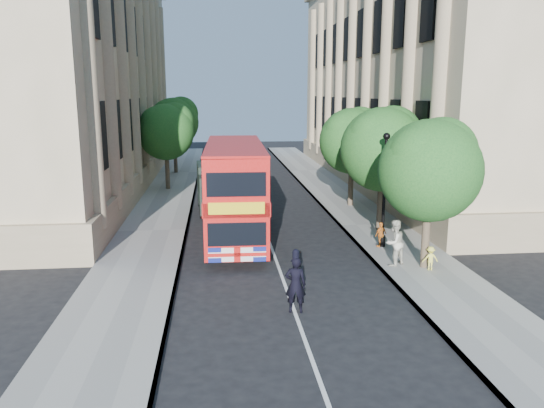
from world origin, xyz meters
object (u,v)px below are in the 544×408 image
object	(u,v)px
lamp_post	(384,195)
double_decker_bus	(235,189)
police_constable	(295,285)
woman_pedestrian	(394,243)
box_van	(215,189)

from	to	relation	value
lamp_post	double_decker_bus	bearing A→B (deg)	161.32
police_constable	woman_pedestrian	size ratio (longest dim) A/B	0.99
box_van	woman_pedestrian	xyz separation A→B (m)	(7.17, -11.20, -0.30)
lamp_post	double_decker_bus	distance (m)	6.95
double_decker_bus	police_constable	distance (m)	9.14
double_decker_bus	box_van	size ratio (longest dim) A/B	1.98
police_constable	lamp_post	bearing A→B (deg)	-117.37
lamp_post	police_constable	world-z (taller)	lamp_post
double_decker_bus	police_constable	xyz separation A→B (m)	(1.60, -8.86, -1.58)
lamp_post	box_van	world-z (taller)	lamp_post
lamp_post	woman_pedestrian	size ratio (longest dim) A/B	2.73
lamp_post	police_constable	bearing A→B (deg)	-126.91
double_decker_bus	box_van	world-z (taller)	double_decker_bus
police_constable	woman_pedestrian	distance (m)	6.08
lamp_post	police_constable	distance (m)	8.44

